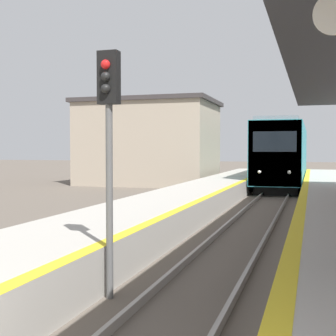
# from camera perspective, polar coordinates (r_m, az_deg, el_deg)

# --- Properties ---
(train) EXTENTS (2.87, 18.03, 4.45)m
(train) POSITION_cam_1_polar(r_m,az_deg,el_deg) (34.67, 13.96, 1.65)
(train) COLOR black
(train) RESTS_ON ground
(signal_near) EXTENTS (0.36, 0.31, 4.25)m
(signal_near) POSITION_cam_1_polar(r_m,az_deg,el_deg) (8.07, -7.24, 5.12)
(signal_near) COLOR #595959
(signal_near) RESTS_ON ground
(station_building) EXTENTS (9.88, 7.32, 6.24)m
(station_building) POSITION_cam_1_polar(r_m,az_deg,el_deg) (35.03, -2.30, 3.15)
(station_building) COLOR tan
(station_building) RESTS_ON ground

